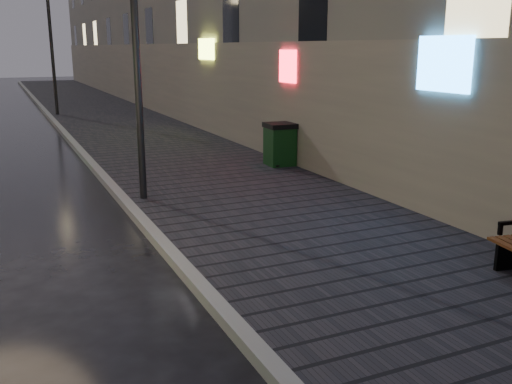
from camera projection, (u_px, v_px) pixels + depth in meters
ground at (104, 384)px, 5.35m from camera, size 120.00×120.00×0.00m
sidewalk at (108, 116)px, 25.41m from camera, size 4.60×58.00×0.15m
curb at (52, 119)px, 24.45m from camera, size 0.20×58.00×0.15m
lamp_near at (135, 24)px, 10.52m from camera, size 0.36×0.36×5.28m
lamp_far at (51, 37)px, 24.63m from camera, size 0.36×0.36×5.28m
trash_bin at (280, 144)px, 14.39m from camera, size 0.73×0.73×1.07m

